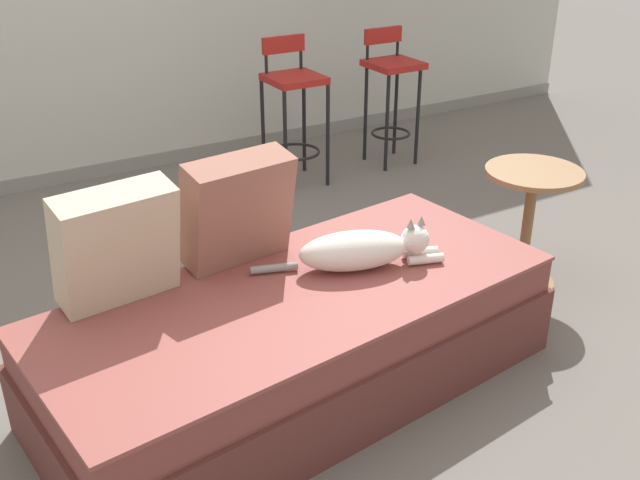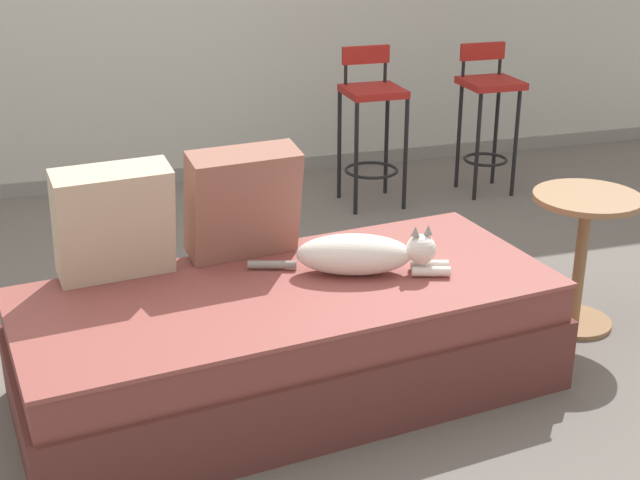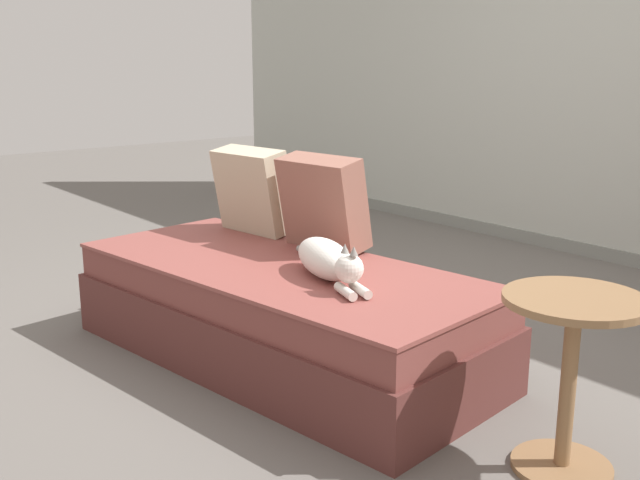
% 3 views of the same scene
% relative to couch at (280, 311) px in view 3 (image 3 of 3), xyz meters
% --- Properties ---
extents(ground_plane, '(16.00, 16.00, 0.00)m').
position_rel_couch_xyz_m(ground_plane, '(0.00, 0.40, -0.22)').
color(ground_plane, '#66605B').
rests_on(ground_plane, ground).
extents(wall_back_panel, '(8.00, 0.10, 2.60)m').
position_rel_couch_xyz_m(wall_back_panel, '(0.00, 2.65, 1.08)').
color(wall_back_panel, '#B7BCB2').
rests_on(wall_back_panel, ground).
extents(wall_baseboard_trim, '(8.00, 0.02, 0.09)m').
position_rel_couch_xyz_m(wall_baseboard_trim, '(0.00, 2.60, -0.17)').
color(wall_baseboard_trim, gray).
rests_on(wall_baseboard_trim, ground).
extents(couch, '(2.02, 1.07, 0.43)m').
position_rel_couch_xyz_m(couch, '(0.00, 0.00, 0.00)').
color(couch, brown).
rests_on(couch, ground).
extents(throw_pillow_corner, '(0.43, 0.26, 0.43)m').
position_rel_couch_xyz_m(throw_pillow_corner, '(-0.57, 0.25, 0.43)').
color(throw_pillow_corner, beige).
rests_on(throw_pillow_corner, couch).
extents(throw_pillow_middle, '(0.44, 0.27, 0.43)m').
position_rel_couch_xyz_m(throw_pillow_middle, '(-0.09, 0.31, 0.43)').
color(throw_pillow_middle, '#936051').
rests_on(throw_pillow_middle, couch).
extents(cat, '(0.71, 0.32, 0.19)m').
position_rel_couch_xyz_m(cat, '(0.29, 0.03, 0.29)').
color(cat, white).
rests_on(cat, couch).
extents(side_table, '(0.44, 0.44, 0.58)m').
position_rel_couch_xyz_m(side_table, '(1.31, 0.16, 0.16)').
color(side_table, olive).
rests_on(side_table, ground).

